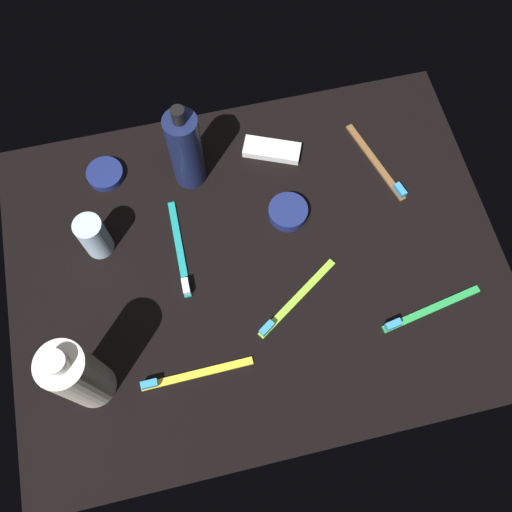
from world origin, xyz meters
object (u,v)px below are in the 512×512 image
toothbrush_brown (379,165)px  deodorant_stick (94,236)px  snack_bar_white (272,150)px  lotion_bottle (185,150)px  toothbrush_yellow (190,375)px  toothbrush_green (426,311)px  cream_tin_left (105,174)px  toothbrush_lime (293,302)px  bodywash_bottle (78,376)px  cream_tin_right (288,212)px  toothbrush_teal (180,253)px

toothbrush_brown → deodorant_stick: bearing=4.7°
toothbrush_brown → snack_bar_white: bearing=-22.3°
lotion_bottle → toothbrush_yellow: lotion_bottle is taller
toothbrush_green → snack_bar_white: (17.50, -35.64, 0.14)cm
toothbrush_yellow → cream_tin_left: 39.93cm
toothbrush_green → toothbrush_brown: bearing=-91.7°
lotion_bottle → deodorant_stick: bearing=30.1°
deodorant_stick → toothbrush_lime: bearing=149.8°
bodywash_bottle → deodorant_stick: 24.29cm
toothbrush_yellow → cream_tin_right: size_ratio=2.60×
toothbrush_green → cream_tin_left: size_ratio=2.71×
toothbrush_lime → toothbrush_green: 21.94cm
toothbrush_brown → toothbrush_teal: (38.48, 8.89, 0.00)cm
toothbrush_lime → cream_tin_left: toothbrush_lime is taller
toothbrush_teal → snack_bar_white: (-20.15, -16.42, 0.14)cm
toothbrush_yellow → snack_bar_white: bearing=-120.9°
bodywash_bottle → cream_tin_left: bearing=-100.1°
toothbrush_yellow → toothbrush_teal: bearing=-95.8°
bodywash_bottle → snack_bar_white: bearing=-136.5°
lotion_bottle → snack_bar_white: lotion_bottle is taller
toothbrush_yellow → toothbrush_teal: (-2.11, -20.76, 0.00)cm
toothbrush_teal → toothbrush_lime: bearing=142.5°
lotion_bottle → toothbrush_yellow: bearing=79.3°
lotion_bottle → toothbrush_teal: bearing=72.8°
lotion_bottle → cream_tin_right: 20.66cm
deodorant_stick → toothbrush_lime: size_ratio=0.57×
toothbrush_teal → cream_tin_right: bearing=-170.7°
toothbrush_green → snack_bar_white: 39.70cm
bodywash_bottle → toothbrush_green: 55.38cm
toothbrush_yellow → cream_tin_left: bearing=-77.9°
lotion_bottle → toothbrush_teal: 17.59cm
lotion_bottle → toothbrush_green: bearing=134.0°
bodywash_bottle → lotion_bottle: bearing=-122.6°
toothbrush_lime → lotion_bottle: bearing=-66.5°
lotion_bottle → bodywash_bottle: size_ratio=0.98×
bodywash_bottle → snack_bar_white: bodywash_bottle is taller
bodywash_bottle → toothbrush_lime: bodywash_bottle is taller
toothbrush_yellow → toothbrush_teal: 20.87cm
deodorant_stick → toothbrush_teal: size_ratio=0.49×
deodorant_stick → toothbrush_yellow: 27.97cm
toothbrush_yellow → toothbrush_lime: size_ratio=1.15×
toothbrush_brown → cream_tin_left: toothbrush_brown is taller
bodywash_bottle → toothbrush_green: (-54.72, 0.32, -8.56)cm
lotion_bottle → toothbrush_teal: (4.62, 14.97, -8.00)cm
toothbrush_lime → toothbrush_green: (-20.98, 6.44, 0.00)cm
toothbrush_teal → lotion_bottle: bearing=-107.2°
cream_tin_right → toothbrush_green: bearing=128.3°
lotion_bottle → toothbrush_lime: (-12.05, 27.75, -8.00)cm
toothbrush_yellow → toothbrush_green: size_ratio=1.00×
cream_tin_left → deodorant_stick: bearing=78.7°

